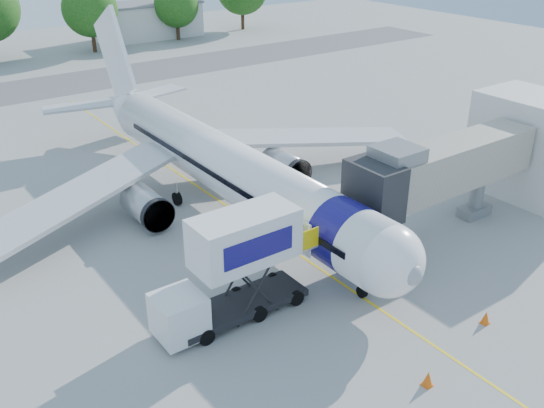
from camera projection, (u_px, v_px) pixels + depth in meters
ground at (258, 227)px, 38.61m from camera, size 160.00×160.00×0.00m
guidance_line at (258, 227)px, 38.61m from camera, size 0.15×70.00×0.01m
taxiway_strip at (49, 86)px, 69.17m from camera, size 120.00×10.00×0.01m
aircraft at (223, 165)px, 40.32m from camera, size 34.17×37.73×11.35m
jet_bridge at (436, 171)px, 35.82m from camera, size 13.90×3.20×6.60m
terminal_stub at (536, 147)px, 41.73m from camera, size 5.00×8.00×7.00m
catering_hiloader at (233, 269)px, 29.00m from camera, size 8.50×2.44×5.50m
ground_tug at (495, 367)px, 25.73m from camera, size 3.96×2.84×1.43m
safety_cone_a at (486, 318)px, 29.54m from camera, size 0.43×0.43×0.69m
safety_cone_b at (428, 379)px, 25.67m from camera, size 0.46×0.46×0.73m
outbuilding_right at (147, 20)px, 94.15m from camera, size 16.40×7.40×5.30m
tree_e at (90, 9)px, 83.16m from camera, size 7.57×7.57×9.66m
tree_f at (176, 5)px, 91.49m from camera, size 6.72×6.72×8.56m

